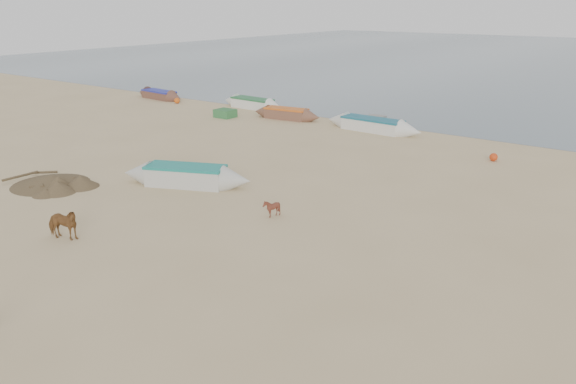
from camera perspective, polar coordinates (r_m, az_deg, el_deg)
The scene contains 7 objects.
ground at distance 19.98m, azimuth -6.84°, elevation -5.69°, with size 140.00×140.00×0.00m, color tan.
cow_adult at distance 21.91m, azimuth -21.96°, elevation -3.05°, with size 0.65×1.42×1.20m, color brown.
calf_front at distance 22.50m, azimuth -1.67°, elevation -1.65°, with size 0.62×0.69×0.77m, color #5D2A1D.
near_canoe at distance 26.78m, azimuth -10.33°, elevation 1.64°, with size 6.30×1.31×0.97m, color beige, non-canonical shape.
debris_pile at distance 28.87m, azimuth -23.00°, elevation 1.12°, with size 3.60×3.60×0.44m, color brown.
waterline_canoes at distance 37.83m, azimuth 11.61°, elevation 6.44°, with size 57.02×3.86×0.87m.
beach_clutter at distance 35.15m, azimuth 20.52°, elevation 4.52°, with size 46.12×5.82×0.64m.
Camera 1 is at (12.60, -13.15, 8.22)m, focal length 35.00 mm.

